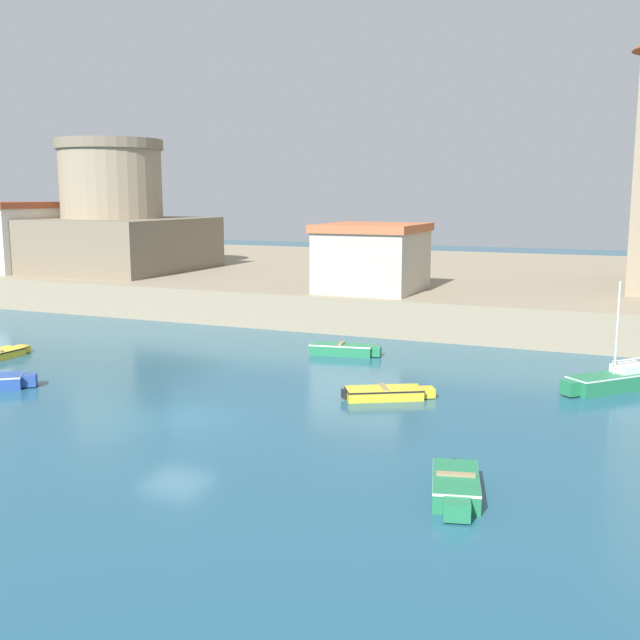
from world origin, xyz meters
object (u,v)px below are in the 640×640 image
dinghy_green_3 (343,349)px  harbor_shed_near_wharf (373,257)px  dinghy_yellow_2 (386,393)px  sailboat_green_4 (619,379)px  harbor_shed_mid_row (1,236)px  dinghy_green_5 (456,486)px  fortress (113,225)px

dinghy_green_3 → harbor_shed_near_wharf: 10.28m
dinghy_yellow_2 → sailboat_green_4: 10.31m
dinghy_green_3 → harbor_shed_mid_row: harbor_shed_mid_row is taller
dinghy_green_5 → harbor_shed_mid_row: 50.86m
dinghy_green_5 → harbor_shed_near_wharf: 28.22m
sailboat_green_4 → dinghy_green_5: bearing=-105.0°
sailboat_green_4 → harbor_shed_near_wharf: (-15.13, 11.15, 3.96)m
dinghy_green_5 → harbor_shed_near_wharf: (-11.27, 25.55, 4.08)m
dinghy_yellow_2 → dinghy_green_5: size_ratio=1.04×
dinghy_yellow_2 → fortress: fortress is taller
dinghy_yellow_2 → harbor_shed_near_wharf: (-6.34, 16.54, 4.15)m
fortress → harbor_shed_mid_row: fortress is taller
dinghy_green_5 → sailboat_green_4: bearing=75.0°
dinghy_yellow_2 → fortress: 37.50m
harbor_shed_near_wharf → harbor_shed_mid_row: harbor_shed_mid_row is taller
dinghy_yellow_2 → sailboat_green_4: size_ratio=0.76×
harbor_shed_near_wharf → fortress: bearing=168.7°
sailboat_green_4 → dinghy_green_5: (-3.87, -14.40, -0.12)m
dinghy_yellow_2 → harbor_shed_mid_row: harbor_shed_mid_row is taller
sailboat_green_4 → fortress: size_ratio=0.37×
dinghy_green_5 → harbor_shed_mid_row: bearing=148.7°
sailboat_green_4 → harbor_shed_mid_row: bearing=165.8°
dinghy_green_3 → fortress: bearing=151.2°
dinghy_yellow_2 → harbor_shed_mid_row: size_ratio=0.51×
sailboat_green_4 → dinghy_green_5: 14.91m
harbor_shed_near_wharf → harbor_shed_mid_row: (-32.00, 0.76, 0.62)m
harbor_shed_near_wharf → dinghy_yellow_2: bearing=-69.0°
dinghy_green_5 → harbor_shed_near_wharf: bearing=113.8°
dinghy_yellow_2 → sailboat_green_4: (8.79, 5.39, 0.19)m
harbor_shed_near_wharf → harbor_shed_mid_row: size_ratio=0.96×
dinghy_yellow_2 → harbor_shed_mid_row: 42.33m
dinghy_green_3 → harbor_shed_mid_row: 35.41m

